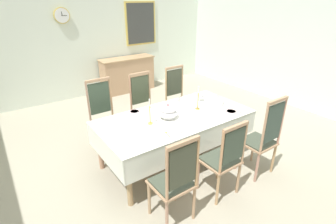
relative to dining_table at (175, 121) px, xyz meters
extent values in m
cube|color=#A09A85|center=(0.00, 0.18, -0.71)|extent=(7.13, 6.91, 0.04)
cube|color=silver|center=(0.00, 3.68, 0.85)|extent=(7.13, 0.08, 3.09)
cube|color=silver|center=(3.61, 0.18, 0.85)|extent=(0.08, 6.91, 3.09)
cylinder|color=tan|center=(-1.03, -0.46, -0.32)|extent=(0.07, 0.07, 0.73)
cylinder|color=tan|center=(1.03, -0.46, -0.32)|extent=(0.07, 0.07, 0.73)
cylinder|color=tan|center=(-1.03, 0.46, -0.32)|extent=(0.07, 0.07, 0.73)
cylinder|color=tan|center=(1.03, 0.46, -0.32)|extent=(0.07, 0.07, 0.73)
cube|color=tan|center=(0.00, 0.00, 0.00)|extent=(2.15, 1.00, 0.08)
cube|color=tan|center=(0.00, 0.00, 0.06)|extent=(2.27, 1.12, 0.03)
cube|color=white|center=(0.00, 0.00, 0.07)|extent=(2.29, 1.14, 0.00)
cube|color=white|center=(0.00, -0.56, -0.10)|extent=(2.29, 0.00, 0.35)
cube|color=white|center=(0.00, 0.56, -0.10)|extent=(2.29, 0.00, 0.35)
cube|color=white|center=(-1.14, 0.00, -0.10)|extent=(0.00, 1.14, 0.35)
cube|color=white|center=(1.14, 0.00, -0.10)|extent=(0.00, 1.14, 0.35)
cylinder|color=tan|center=(-0.92, -0.72, -0.46)|extent=(0.04, 0.04, 0.47)
cylinder|color=tan|center=(-0.54, -0.72, -0.46)|extent=(0.04, 0.04, 0.47)
cylinder|color=tan|center=(-0.92, -1.08, -0.46)|extent=(0.04, 0.04, 0.47)
cylinder|color=tan|center=(-0.54, -1.08, -0.46)|extent=(0.04, 0.04, 0.47)
cube|color=tan|center=(-0.73, -0.90, -0.21)|extent=(0.44, 0.42, 0.03)
cube|color=#404839|center=(-0.73, -0.90, -0.19)|extent=(0.40, 0.38, 0.02)
cylinder|color=tan|center=(-0.92, -1.09, 0.10)|extent=(0.03, 0.03, 0.61)
cylinder|color=tan|center=(-0.53, -1.09, 0.10)|extent=(0.03, 0.03, 0.61)
cube|color=#404333|center=(-0.73, -1.09, 0.14)|extent=(0.34, 0.02, 0.47)
cube|color=tan|center=(-0.73, -1.09, 0.41)|extent=(0.40, 0.04, 0.04)
cylinder|color=tan|center=(-0.54, 0.72, -0.46)|extent=(0.04, 0.04, 0.47)
cylinder|color=tan|center=(-0.92, 0.72, -0.46)|extent=(0.04, 0.04, 0.47)
cylinder|color=tan|center=(-0.54, 1.08, -0.46)|extent=(0.04, 0.04, 0.47)
cylinder|color=tan|center=(-0.92, 1.08, -0.46)|extent=(0.04, 0.04, 0.47)
cube|color=tan|center=(-0.73, 0.90, -0.21)|extent=(0.44, 0.42, 0.03)
cube|color=#404839|center=(-0.73, 0.90, -0.19)|extent=(0.40, 0.38, 0.02)
cylinder|color=tan|center=(-0.53, 1.09, 0.14)|extent=(0.03, 0.03, 0.69)
cylinder|color=tan|center=(-0.92, 1.09, 0.14)|extent=(0.03, 0.03, 0.69)
cube|color=#3C4D3D|center=(-0.73, 1.09, 0.18)|extent=(0.34, 0.02, 0.52)
cube|color=tan|center=(-0.73, 1.09, 0.48)|extent=(0.40, 0.04, 0.04)
cylinder|color=tan|center=(-0.16, -0.72, -0.46)|extent=(0.04, 0.04, 0.47)
cylinder|color=tan|center=(0.22, -0.72, -0.46)|extent=(0.04, 0.04, 0.47)
cylinder|color=tan|center=(-0.16, -1.08, -0.46)|extent=(0.04, 0.04, 0.47)
cylinder|color=tan|center=(0.22, -1.08, -0.46)|extent=(0.04, 0.04, 0.47)
cube|color=tan|center=(0.03, -0.90, -0.21)|extent=(0.44, 0.42, 0.03)
cube|color=#404839|center=(0.03, -0.90, -0.19)|extent=(0.40, 0.38, 0.02)
cylinder|color=tan|center=(-0.16, -1.09, 0.08)|extent=(0.03, 0.03, 0.56)
cylinder|color=tan|center=(0.23, -1.09, 0.08)|extent=(0.03, 0.03, 0.56)
cube|color=#3B473A|center=(0.03, -1.09, 0.11)|extent=(0.34, 0.02, 0.42)
cube|color=tan|center=(0.03, -1.09, 0.36)|extent=(0.40, 0.04, 0.04)
cylinder|color=tan|center=(0.22, 0.72, -0.46)|extent=(0.04, 0.04, 0.47)
cylinder|color=tan|center=(-0.16, 0.72, -0.46)|extent=(0.04, 0.04, 0.47)
cylinder|color=tan|center=(0.22, 1.08, -0.46)|extent=(0.04, 0.04, 0.47)
cylinder|color=tan|center=(-0.16, 1.08, -0.46)|extent=(0.04, 0.04, 0.47)
cube|color=tan|center=(0.03, 0.90, -0.21)|extent=(0.44, 0.42, 0.03)
cube|color=#404839|center=(0.03, 0.90, -0.19)|extent=(0.40, 0.38, 0.02)
cylinder|color=tan|center=(0.23, 1.09, 0.13)|extent=(0.03, 0.03, 0.66)
cylinder|color=tan|center=(-0.16, 1.09, 0.13)|extent=(0.03, 0.03, 0.66)
cube|color=#454E39|center=(0.03, 1.09, 0.16)|extent=(0.34, 0.02, 0.50)
cube|color=tan|center=(0.03, 1.09, 0.46)|extent=(0.40, 0.04, 0.04)
cylinder|color=tan|center=(0.60, -0.72, -0.46)|extent=(0.04, 0.04, 0.47)
cylinder|color=tan|center=(0.98, -0.72, -0.46)|extent=(0.04, 0.04, 0.47)
cylinder|color=tan|center=(0.60, -1.08, -0.46)|extent=(0.04, 0.04, 0.47)
cylinder|color=tan|center=(0.98, -1.08, -0.46)|extent=(0.04, 0.04, 0.47)
cube|color=tan|center=(0.79, -0.90, -0.21)|extent=(0.44, 0.42, 0.03)
cube|color=#404839|center=(0.79, -0.90, -0.19)|extent=(0.40, 0.38, 0.02)
cylinder|color=tan|center=(0.60, -1.09, 0.15)|extent=(0.03, 0.03, 0.70)
cylinder|color=tan|center=(0.99, -1.09, 0.15)|extent=(0.03, 0.03, 0.70)
cube|color=#3A4A40|center=(0.79, -1.09, 0.18)|extent=(0.34, 0.02, 0.53)
cube|color=tan|center=(0.79, -1.09, 0.50)|extent=(0.40, 0.04, 0.04)
cylinder|color=tan|center=(0.98, 0.72, -0.46)|extent=(0.04, 0.04, 0.47)
cylinder|color=tan|center=(0.60, 0.72, -0.46)|extent=(0.04, 0.04, 0.47)
cylinder|color=tan|center=(0.98, 1.08, -0.46)|extent=(0.04, 0.04, 0.47)
cylinder|color=tan|center=(0.60, 1.08, -0.46)|extent=(0.04, 0.04, 0.47)
cube|color=tan|center=(0.79, 0.90, -0.21)|extent=(0.44, 0.42, 0.03)
cube|color=#404839|center=(0.79, 0.90, -0.19)|extent=(0.40, 0.38, 0.02)
cylinder|color=tan|center=(0.99, 1.09, 0.13)|extent=(0.03, 0.03, 0.66)
cylinder|color=tan|center=(0.60, 1.09, 0.13)|extent=(0.03, 0.03, 0.66)
cube|color=#404636|center=(0.79, 1.09, 0.16)|extent=(0.34, 0.02, 0.50)
cube|color=tan|center=(0.79, 1.09, 0.46)|extent=(0.40, 0.04, 0.04)
cylinder|color=white|center=(-0.13, 0.00, 0.09)|extent=(0.15, 0.15, 0.02)
ellipsoid|color=white|center=(-0.13, 0.00, 0.16)|extent=(0.28, 0.28, 0.12)
ellipsoid|color=white|center=(-0.13, 0.00, 0.23)|extent=(0.25, 0.25, 0.10)
sphere|color=maroon|center=(-0.13, 0.00, 0.28)|extent=(0.03, 0.03, 0.03)
cylinder|color=gold|center=(-0.44, 0.00, 0.08)|extent=(0.07, 0.07, 0.02)
cylinder|color=gold|center=(-0.44, 0.00, 0.21)|extent=(0.02, 0.02, 0.24)
cone|color=gold|center=(-0.44, 0.00, 0.34)|extent=(0.04, 0.04, 0.02)
cylinder|color=silver|center=(-0.44, 0.00, 0.40)|extent=(0.02, 0.02, 0.10)
cylinder|color=gold|center=(0.44, 0.00, 0.08)|extent=(0.07, 0.07, 0.02)
cylinder|color=gold|center=(0.44, 0.00, 0.21)|extent=(0.02, 0.02, 0.24)
cone|color=gold|center=(0.44, 0.00, 0.34)|extent=(0.04, 0.04, 0.02)
cylinder|color=silver|center=(0.44, 0.00, 0.40)|extent=(0.02, 0.02, 0.10)
cylinder|color=white|center=(0.75, -0.41, 0.09)|extent=(0.17, 0.17, 0.04)
cylinder|color=white|center=(0.75, -0.41, 0.10)|extent=(0.14, 0.14, 0.03)
torus|color=maroon|center=(0.75, -0.41, 0.11)|extent=(0.16, 0.16, 0.01)
cylinder|color=white|center=(-0.29, -0.39, 0.09)|extent=(0.19, 0.19, 0.04)
cylinder|color=white|center=(-0.29, -0.39, 0.10)|extent=(0.15, 0.15, 0.03)
torus|color=maroon|center=(-0.29, -0.39, 0.11)|extent=(0.18, 0.18, 0.01)
cylinder|color=white|center=(0.82, 0.40, 0.10)|extent=(0.19, 0.19, 0.05)
cylinder|color=white|center=(0.82, 0.40, 0.11)|extent=(0.16, 0.16, 0.03)
torus|color=maroon|center=(0.82, 0.40, 0.12)|extent=(0.18, 0.18, 0.01)
cylinder|color=white|center=(-0.44, 0.44, 0.09)|extent=(0.15, 0.15, 0.03)
cylinder|color=white|center=(-0.44, 0.44, 0.10)|extent=(0.12, 0.12, 0.02)
torus|color=maroon|center=(-0.44, 0.44, 0.10)|extent=(0.15, 0.15, 0.01)
cube|color=gold|center=(0.87, -0.45, 0.08)|extent=(0.04, 0.14, 0.00)
ellipsoid|color=gold|center=(0.85, -0.36, 0.08)|extent=(0.03, 0.05, 0.01)
cube|color=gold|center=(-0.42, -0.42, 0.08)|extent=(0.04, 0.14, 0.00)
ellipsoid|color=gold|center=(-0.40, -0.34, 0.08)|extent=(0.03, 0.05, 0.01)
cube|color=tan|center=(0.92, 3.36, -0.25)|extent=(1.40, 0.44, 0.88)
cube|color=tan|center=(0.92, 3.36, 0.20)|extent=(1.44, 0.48, 0.02)
cube|color=#AC7A62|center=(1.27, 3.59, -0.25)|extent=(0.59, 0.01, 0.70)
cube|color=#A47A64|center=(0.57, 3.59, -0.25)|extent=(0.59, 0.01, 0.70)
cylinder|color=#D1B251|center=(-0.48, 3.61, 1.29)|extent=(0.35, 0.05, 0.35)
cylinder|color=white|center=(-0.48, 3.58, 1.29)|extent=(0.31, 0.01, 0.31)
cube|color=black|center=(-0.48, 3.58, 1.33)|extent=(0.01, 0.00, 0.09)
cube|color=black|center=(-0.43, 3.58, 1.29)|extent=(0.12, 0.00, 0.01)
cube|color=#D1B251|center=(1.54, 3.62, 1.01)|extent=(0.90, 0.04, 1.11)
cube|color=#3A3B3A|center=(1.54, 3.60, 1.01)|extent=(0.82, 0.01, 1.03)
camera|label=1|loc=(-2.08, -2.74, 1.71)|focal=27.50mm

